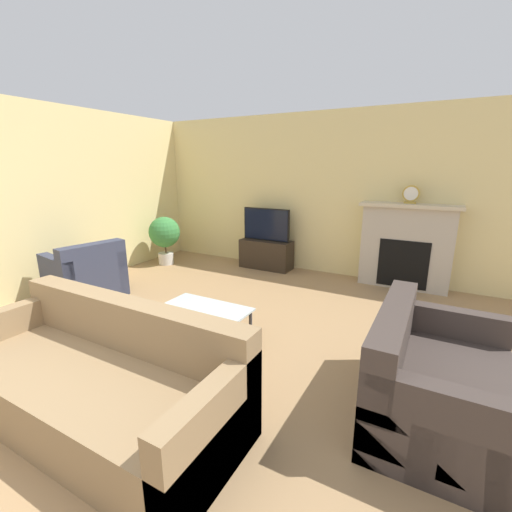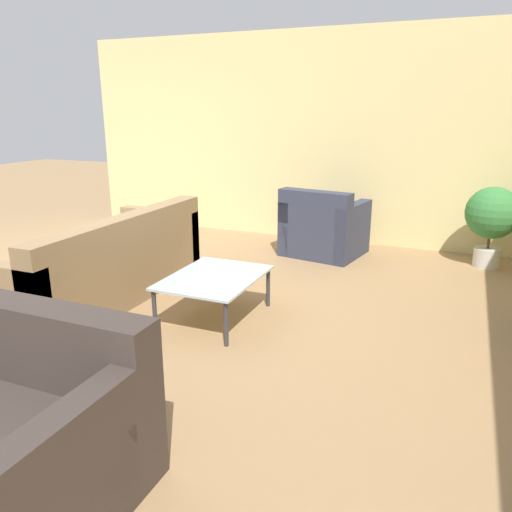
{
  "view_description": "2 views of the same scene",
  "coord_description": "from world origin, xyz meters",
  "px_view_note": "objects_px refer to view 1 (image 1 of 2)",
  "views": [
    {
      "loc": [
        2.16,
        -0.63,
        1.82
      ],
      "look_at": [
        0.23,
        2.89,
        0.77
      ],
      "focal_mm": 24.0,
      "sensor_mm": 36.0,
      "label": 1
    },
    {
      "loc": [
        3.59,
        3.78,
        1.73
      ],
      "look_at": [
        0.66,
        2.55,
        0.79
      ],
      "focal_mm": 35.0,
      "sensor_mm": 36.0,
      "label": 2
    }
  ],
  "objects_px": {
    "couch_sectional": "(99,382)",
    "potted_plant": "(165,234)",
    "tv": "(266,225)",
    "couch_loveseat": "(434,384)",
    "armchair_by_window": "(87,277)",
    "coffee_table": "(199,315)",
    "mantel_clock": "(411,194)"
  },
  "relations": [
    {
      "from": "couch_loveseat",
      "to": "mantel_clock",
      "type": "relative_size",
      "value": 5.14
    },
    {
      "from": "couch_loveseat",
      "to": "armchair_by_window",
      "type": "distance_m",
      "value": 4.43
    },
    {
      "from": "tv",
      "to": "couch_loveseat",
      "type": "xyz_separation_m",
      "value": [
        2.85,
        -2.89,
        -0.52
      ]
    },
    {
      "from": "couch_loveseat",
      "to": "tv",
      "type": "bearing_deg",
      "value": 44.61
    },
    {
      "from": "tv",
      "to": "couch_sectional",
      "type": "distance_m",
      "value": 4.13
    },
    {
      "from": "armchair_by_window",
      "to": "couch_loveseat",
      "type": "bearing_deg",
      "value": 95.2
    },
    {
      "from": "couch_loveseat",
      "to": "armchair_by_window",
      "type": "relative_size",
      "value": 1.37
    },
    {
      "from": "couch_loveseat",
      "to": "potted_plant",
      "type": "relative_size",
      "value": 1.5
    },
    {
      "from": "mantel_clock",
      "to": "potted_plant",
      "type": "bearing_deg",
      "value": -169.04
    },
    {
      "from": "couch_sectional",
      "to": "armchair_by_window",
      "type": "relative_size",
      "value": 2.29
    },
    {
      "from": "coffee_table",
      "to": "tv",
      "type": "bearing_deg",
      "value": 103.37
    },
    {
      "from": "potted_plant",
      "to": "mantel_clock",
      "type": "height_order",
      "value": "mantel_clock"
    },
    {
      "from": "armchair_by_window",
      "to": "couch_sectional",
      "type": "bearing_deg",
      "value": 65.91
    },
    {
      "from": "couch_loveseat",
      "to": "potted_plant",
      "type": "xyz_separation_m",
      "value": [
        -4.66,
        2.21,
        0.29
      ]
    },
    {
      "from": "armchair_by_window",
      "to": "mantel_clock",
      "type": "relative_size",
      "value": 3.76
    },
    {
      "from": "armchair_by_window",
      "to": "mantel_clock",
      "type": "height_order",
      "value": "mantel_clock"
    },
    {
      "from": "couch_sectional",
      "to": "couch_loveseat",
      "type": "height_order",
      "value": "same"
    },
    {
      "from": "couch_sectional",
      "to": "mantel_clock",
      "type": "distance_m",
      "value": 4.61
    },
    {
      "from": "couch_sectional",
      "to": "potted_plant",
      "type": "height_order",
      "value": "potted_plant"
    },
    {
      "from": "tv",
      "to": "mantel_clock",
      "type": "xyz_separation_m",
      "value": [
        2.31,
        0.12,
        0.62
      ]
    },
    {
      "from": "coffee_table",
      "to": "armchair_by_window",
      "type": "bearing_deg",
      "value": 171.79
    },
    {
      "from": "coffee_table",
      "to": "couch_loveseat",
      "type": "bearing_deg",
      "value": -0.98
    },
    {
      "from": "tv",
      "to": "armchair_by_window",
      "type": "xyz_separation_m",
      "value": [
        -1.57,
        -2.53,
        -0.51
      ]
    },
    {
      "from": "tv",
      "to": "potted_plant",
      "type": "distance_m",
      "value": 1.95
    },
    {
      "from": "couch_sectional",
      "to": "tv",
      "type": "bearing_deg",
      "value": 99.52
    },
    {
      "from": "couch_sectional",
      "to": "coffee_table",
      "type": "relative_size",
      "value": 2.42
    },
    {
      "from": "coffee_table",
      "to": "mantel_clock",
      "type": "distance_m",
      "value": 3.56
    },
    {
      "from": "armchair_by_window",
      "to": "potted_plant",
      "type": "relative_size",
      "value": 1.1
    },
    {
      "from": "mantel_clock",
      "to": "tv",
      "type": "bearing_deg",
      "value": -177.05
    },
    {
      "from": "couch_sectional",
      "to": "armchair_by_window",
      "type": "height_order",
      "value": "same"
    },
    {
      "from": "tv",
      "to": "couch_sectional",
      "type": "bearing_deg",
      "value": -80.48
    },
    {
      "from": "couch_sectional",
      "to": "armchair_by_window",
      "type": "bearing_deg",
      "value": 146.03
    }
  ]
}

